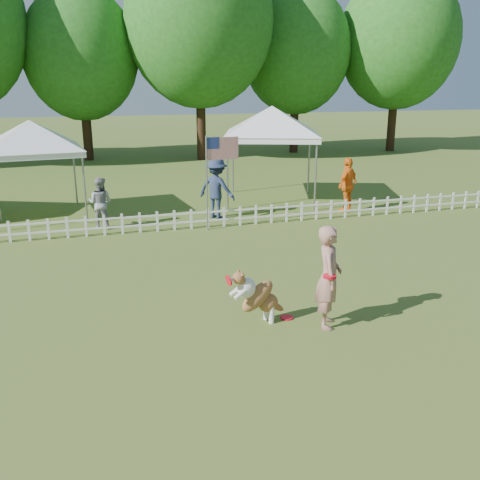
{
  "coord_description": "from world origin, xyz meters",
  "views": [
    {
      "loc": [
        -3.01,
        -8.07,
        4.25
      ],
      "look_at": [
        -0.17,
        2.0,
        1.1
      ],
      "focal_mm": 40.0,
      "sensor_mm": 36.0,
      "label": 1
    }
  ],
  "objects_px": {
    "flag_pole": "(207,184)",
    "spectator_b": "(217,188)",
    "spectator_a": "(100,203)",
    "spectator_c": "(348,185)",
    "dog": "(258,296)",
    "handler": "(329,277)",
    "canopy_tent_left": "(34,171)",
    "canopy_tent_right": "(271,155)",
    "frisbee_on_turf": "(287,317)"
  },
  "relations": [
    {
      "from": "flag_pole",
      "to": "spectator_a",
      "type": "relative_size",
      "value": 1.81
    },
    {
      "from": "dog",
      "to": "flag_pole",
      "type": "relative_size",
      "value": 0.39
    },
    {
      "from": "spectator_a",
      "to": "flag_pole",
      "type": "bearing_deg",
      "value": -175.42
    },
    {
      "from": "handler",
      "to": "spectator_c",
      "type": "height_order",
      "value": "handler"
    },
    {
      "from": "dog",
      "to": "spectator_a",
      "type": "bearing_deg",
      "value": 95.87
    },
    {
      "from": "dog",
      "to": "canopy_tent_left",
      "type": "relative_size",
      "value": 0.36
    },
    {
      "from": "handler",
      "to": "canopy_tent_left",
      "type": "xyz_separation_m",
      "value": [
        -5.57,
        9.75,
        0.57
      ]
    },
    {
      "from": "flag_pole",
      "to": "spectator_b",
      "type": "xyz_separation_m",
      "value": [
        0.6,
        1.34,
        -0.42
      ]
    },
    {
      "from": "spectator_a",
      "to": "spectator_c",
      "type": "bearing_deg",
      "value": -156.58
    },
    {
      "from": "frisbee_on_turf",
      "to": "spectator_b",
      "type": "bearing_deg",
      "value": 86.28
    },
    {
      "from": "handler",
      "to": "spectator_b",
      "type": "bearing_deg",
      "value": 22.3
    },
    {
      "from": "canopy_tent_right",
      "to": "canopy_tent_left",
      "type": "bearing_deg",
      "value": -159.18
    },
    {
      "from": "spectator_a",
      "to": "handler",
      "type": "bearing_deg",
      "value": 139.03
    },
    {
      "from": "canopy_tent_right",
      "to": "spectator_c",
      "type": "bearing_deg",
      "value": -31.54
    },
    {
      "from": "spectator_a",
      "to": "spectator_b",
      "type": "relative_size",
      "value": 0.8
    },
    {
      "from": "canopy_tent_right",
      "to": "spectator_a",
      "type": "bearing_deg",
      "value": -141.73
    },
    {
      "from": "dog",
      "to": "spectator_c",
      "type": "xyz_separation_m",
      "value": [
        5.46,
        7.41,
        0.37
      ]
    },
    {
      "from": "handler",
      "to": "dog",
      "type": "bearing_deg",
      "value": 92.99
    },
    {
      "from": "handler",
      "to": "canopy_tent_left",
      "type": "distance_m",
      "value": 11.25
    },
    {
      "from": "spectator_a",
      "to": "spectator_c",
      "type": "relative_size",
      "value": 0.84
    },
    {
      "from": "spectator_b",
      "to": "dog",
      "type": "bearing_deg",
      "value": 125.09
    },
    {
      "from": "spectator_b",
      "to": "spectator_c",
      "type": "xyz_separation_m",
      "value": [
        4.37,
        -0.37,
        -0.05
      ]
    },
    {
      "from": "handler",
      "to": "flag_pole",
      "type": "distance_m",
      "value": 6.88
    },
    {
      "from": "canopy_tent_right",
      "to": "spectator_b",
      "type": "bearing_deg",
      "value": -123.9
    },
    {
      "from": "flag_pole",
      "to": "spectator_a",
      "type": "bearing_deg",
      "value": 152.31
    },
    {
      "from": "dog",
      "to": "spectator_b",
      "type": "relative_size",
      "value": 0.57
    },
    {
      "from": "spectator_b",
      "to": "handler",
      "type": "bearing_deg",
      "value": 133.6
    },
    {
      "from": "dog",
      "to": "frisbee_on_turf",
      "type": "distance_m",
      "value": 0.79
    },
    {
      "from": "canopy_tent_left",
      "to": "canopy_tent_right",
      "type": "bearing_deg",
      "value": -4.6
    },
    {
      "from": "handler",
      "to": "flag_pole",
      "type": "height_order",
      "value": "flag_pole"
    },
    {
      "from": "flag_pole",
      "to": "canopy_tent_right",
      "type": "bearing_deg",
      "value": 38.38
    },
    {
      "from": "canopy_tent_right",
      "to": "dog",
      "type": "bearing_deg",
      "value": -91.66
    },
    {
      "from": "dog",
      "to": "canopy_tent_left",
      "type": "bearing_deg",
      "value": 102.63
    },
    {
      "from": "flag_pole",
      "to": "spectator_a",
      "type": "height_order",
      "value": "flag_pole"
    },
    {
      "from": "canopy_tent_left",
      "to": "spectator_b",
      "type": "relative_size",
      "value": 1.57
    },
    {
      "from": "canopy_tent_right",
      "to": "flag_pole",
      "type": "xyz_separation_m",
      "value": [
        -3.07,
        -3.24,
        -0.28
      ]
    },
    {
      "from": "spectator_b",
      "to": "frisbee_on_turf",
      "type": "bearing_deg",
      "value": 129.31
    },
    {
      "from": "canopy_tent_right",
      "to": "spectator_b",
      "type": "height_order",
      "value": "canopy_tent_right"
    },
    {
      "from": "spectator_c",
      "to": "frisbee_on_turf",
      "type": "bearing_deg",
      "value": 22.32
    },
    {
      "from": "dog",
      "to": "spectator_a",
      "type": "xyz_separation_m",
      "value": [
        -2.5,
        7.5,
        0.22
      ]
    },
    {
      "from": "spectator_a",
      "to": "canopy_tent_left",
      "type": "bearing_deg",
      "value": -20.14
    },
    {
      "from": "frisbee_on_turf",
      "to": "canopy_tent_right",
      "type": "distance_m",
      "value": 10.18
    },
    {
      "from": "spectator_c",
      "to": "canopy_tent_right",
      "type": "bearing_deg",
      "value": -84.12
    },
    {
      "from": "canopy_tent_left",
      "to": "spectator_b",
      "type": "height_order",
      "value": "canopy_tent_left"
    },
    {
      "from": "handler",
      "to": "spectator_b",
      "type": "distance_m",
      "value": 8.17
    },
    {
      "from": "handler",
      "to": "spectator_c",
      "type": "xyz_separation_m",
      "value": [
        4.29,
        7.8,
        -0.03
      ]
    },
    {
      "from": "handler",
      "to": "dog",
      "type": "height_order",
      "value": "handler"
    },
    {
      "from": "handler",
      "to": "spectator_a",
      "type": "distance_m",
      "value": 8.71
    },
    {
      "from": "canopy_tent_left",
      "to": "canopy_tent_right",
      "type": "distance_m",
      "value": 7.97
    },
    {
      "from": "handler",
      "to": "canopy_tent_left",
      "type": "relative_size",
      "value": 0.62
    }
  ]
}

